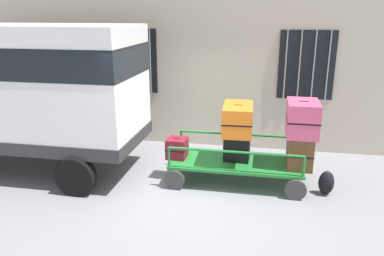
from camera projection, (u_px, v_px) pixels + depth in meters
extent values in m
plane|color=gray|center=(187.00, 186.00, 7.12)|extent=(40.00, 40.00, 0.00)
cube|color=#BCB29E|center=(209.00, 40.00, 8.73)|extent=(12.00, 0.30, 5.00)
cube|color=black|center=(133.00, 61.00, 9.04)|extent=(1.20, 0.04, 1.50)
cylinder|color=gray|center=(114.00, 61.00, 9.08)|extent=(0.03, 0.03, 1.50)
cylinder|color=gray|center=(126.00, 61.00, 9.03)|extent=(0.03, 0.03, 1.50)
cylinder|color=gray|center=(138.00, 61.00, 8.97)|extent=(0.03, 0.03, 1.50)
cylinder|color=gray|center=(150.00, 61.00, 8.92)|extent=(0.03, 0.03, 1.50)
cube|color=black|center=(306.00, 65.00, 8.32)|extent=(1.20, 0.04, 1.50)
cylinder|color=gray|center=(285.00, 65.00, 8.36)|extent=(0.03, 0.03, 1.50)
cylinder|color=gray|center=(300.00, 65.00, 8.31)|extent=(0.03, 0.03, 1.50)
cylinder|color=gray|center=(314.00, 66.00, 8.25)|extent=(0.03, 0.03, 1.50)
cylinder|color=gray|center=(328.00, 66.00, 8.20)|extent=(0.03, 0.03, 1.50)
cube|color=white|center=(24.00, 84.00, 7.41)|extent=(4.53, 1.89, 2.25)
cube|color=black|center=(20.00, 58.00, 7.26)|extent=(4.55, 1.91, 0.55)
cube|color=#2D2D30|center=(30.00, 133.00, 7.71)|extent=(4.57, 1.93, 0.24)
cylinder|color=black|center=(76.00, 176.00, 6.68)|extent=(0.70, 0.22, 0.70)
cube|color=#1E722D|center=(236.00, 162.00, 7.20)|extent=(2.44, 1.09, 0.05)
cylinder|color=#383838|center=(296.00, 190.00, 6.53)|extent=(0.37, 0.06, 0.37)
cylinder|color=#383838|center=(292.00, 165.00, 7.60)|extent=(0.37, 0.06, 0.37)
cylinder|color=#383838|center=(174.00, 180.00, 6.92)|extent=(0.37, 0.06, 0.37)
cylinder|color=#383838|center=(187.00, 158.00, 7.99)|extent=(0.37, 0.06, 0.37)
cylinder|color=#1E722D|center=(304.00, 167.00, 6.45)|extent=(0.04, 0.04, 0.37)
cylinder|color=#1E722D|center=(299.00, 147.00, 7.40)|extent=(0.04, 0.04, 0.37)
cylinder|color=#1E722D|center=(169.00, 157.00, 6.87)|extent=(0.04, 0.04, 0.37)
cylinder|color=#1E722D|center=(181.00, 139.00, 7.83)|extent=(0.04, 0.04, 0.37)
cylinder|color=#1E722D|center=(235.00, 152.00, 6.61)|extent=(2.36, 0.04, 0.04)
cylinder|color=#1E722D|center=(239.00, 134.00, 7.56)|extent=(2.36, 0.04, 0.04)
cube|color=maroon|center=(177.00, 148.00, 7.30)|extent=(0.38, 0.40, 0.38)
cube|color=black|center=(177.00, 148.00, 7.30)|extent=(0.39, 0.41, 0.02)
cube|color=black|center=(177.00, 139.00, 7.25)|extent=(0.13, 0.04, 0.02)
cube|color=black|center=(237.00, 146.00, 7.14)|extent=(0.49, 0.33, 0.56)
cube|color=black|center=(237.00, 146.00, 7.14)|extent=(0.50, 0.34, 0.02)
cube|color=black|center=(237.00, 132.00, 7.06)|extent=(0.16, 0.04, 0.02)
cube|color=orange|center=(238.00, 119.00, 6.93)|extent=(0.56, 0.94, 0.52)
cube|color=black|center=(238.00, 119.00, 6.93)|extent=(0.57, 0.95, 0.02)
cube|color=black|center=(238.00, 105.00, 6.86)|extent=(0.16, 0.04, 0.02)
cube|color=brown|center=(300.00, 150.00, 6.92)|extent=(0.46, 0.78, 0.58)
cube|color=black|center=(300.00, 150.00, 6.92)|extent=(0.47, 0.79, 0.02)
cube|color=black|center=(301.00, 135.00, 6.84)|extent=(0.15, 0.03, 0.02)
cube|color=#CC4C72|center=(302.00, 118.00, 6.75)|extent=(0.55, 0.80, 0.61)
cube|color=black|center=(302.00, 118.00, 6.75)|extent=(0.56, 0.81, 0.02)
cube|color=black|center=(304.00, 102.00, 6.66)|extent=(0.16, 0.03, 0.02)
ellipsoid|color=black|center=(326.00, 183.00, 6.73)|extent=(0.27, 0.19, 0.44)
cube|color=black|center=(327.00, 187.00, 6.66)|extent=(0.14, 0.06, 0.15)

